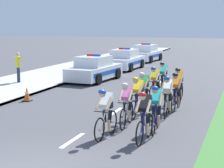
% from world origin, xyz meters
% --- Properties ---
extents(sidewalk_slab, '(4.67, 60.00, 0.12)m').
position_xyz_m(sidewalk_slab, '(-7.19, 14.00, 0.06)').
color(sidewalk_slab, '#A3A099').
rests_on(sidewalk_slab, ground).
extents(kerb_edge, '(0.16, 60.00, 0.13)m').
position_xyz_m(kerb_edge, '(-4.93, 14.00, 0.07)').
color(kerb_edge, '#9E9E99').
rests_on(kerb_edge, ground).
extents(lane_markings_centre, '(0.14, 17.60, 0.01)m').
position_xyz_m(lane_markings_centre, '(0.00, 6.71, 0.00)').
color(lane_markings_centre, white).
rests_on(lane_markings_centre, ground).
extents(cyclist_lead, '(0.43, 1.72, 1.56)m').
position_xyz_m(cyclist_lead, '(0.83, 3.31, 0.79)').
color(cyclist_lead, black).
rests_on(cyclist_lead, ground).
extents(cyclist_second, '(0.42, 1.72, 1.56)m').
position_xyz_m(cyclist_second, '(2.04, 3.29, 0.79)').
color(cyclist_second, black).
rests_on(cyclist_second, ground).
extents(cyclist_third, '(0.43, 1.72, 1.56)m').
position_xyz_m(cyclist_third, '(1.06, 4.73, 0.79)').
color(cyclist_third, black).
rests_on(cyclist_third, ground).
extents(cyclist_fourth, '(0.44, 1.72, 1.56)m').
position_xyz_m(cyclist_fourth, '(2.12, 4.42, 0.79)').
color(cyclist_fourth, black).
rests_on(cyclist_fourth, ground).
extents(cyclist_fifth, '(0.45, 1.72, 1.56)m').
position_xyz_m(cyclist_fifth, '(1.06, 6.14, 0.79)').
color(cyclist_fifth, black).
rests_on(cyclist_fifth, ground).
extents(cyclist_sixth, '(0.43, 1.72, 1.56)m').
position_xyz_m(cyclist_sixth, '(2.04, 6.71, 0.79)').
color(cyclist_sixth, black).
rests_on(cyclist_sixth, ground).
extents(cyclist_seventh, '(0.44, 1.72, 1.56)m').
position_xyz_m(cyclist_seventh, '(0.91, 7.55, 0.79)').
color(cyclist_seventh, black).
rests_on(cyclist_seventh, ground).
extents(cyclist_eighth, '(0.42, 1.72, 1.56)m').
position_xyz_m(cyclist_eighth, '(2.18, 7.83, 0.79)').
color(cyclist_eighth, black).
rests_on(cyclist_eighth, ground).
extents(cyclist_ninth, '(0.43, 1.72, 1.56)m').
position_xyz_m(cyclist_ninth, '(0.90, 9.59, 0.79)').
color(cyclist_ninth, black).
rests_on(cyclist_ninth, ground).
extents(cyclist_tenth, '(0.43, 1.72, 1.56)m').
position_xyz_m(cyclist_tenth, '(1.99, 9.49, 0.79)').
color(cyclist_tenth, black).
rests_on(cyclist_tenth, ground).
extents(cyclist_eleventh, '(0.43, 1.72, 1.56)m').
position_xyz_m(cyclist_eleventh, '(0.86, 11.70, 0.79)').
color(cyclist_eleventh, black).
rests_on(cyclist_eleventh, ground).
extents(police_car_nearest, '(2.30, 4.54, 1.59)m').
position_xyz_m(police_car_nearest, '(-3.80, 14.25, 0.68)').
color(police_car_nearest, silver).
rests_on(police_car_nearest, ground).
extents(police_car_second, '(2.12, 4.46, 1.59)m').
position_xyz_m(police_car_second, '(-3.80, 20.42, 0.68)').
color(police_car_second, silver).
rests_on(police_car_second, ground).
extents(police_car_third, '(2.29, 4.54, 1.59)m').
position_xyz_m(police_car_third, '(-3.80, 26.81, 0.68)').
color(police_car_third, white).
rests_on(police_car_third, ground).
extents(traffic_cone_near, '(0.36, 0.36, 0.64)m').
position_xyz_m(traffic_cone_near, '(-4.37, 7.50, 0.31)').
color(traffic_cone_near, black).
rests_on(traffic_cone_near, ground).
extents(spectator_closest, '(0.43, 0.42, 1.68)m').
position_xyz_m(spectator_closest, '(-7.33, 11.60, 1.08)').
color(spectator_closest, '#23284C').
rests_on(spectator_closest, sidewalk_slab).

